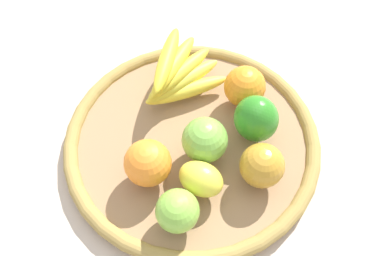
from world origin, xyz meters
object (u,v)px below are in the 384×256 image
object	(u,v)px
apple_1	(177,211)
apple_2	(262,166)
orange_1	(245,87)
lemon_0	(201,179)
bell_pepper	(256,119)
orange_0	(148,163)
banana_bunch	(178,74)
apple_0	(205,140)

from	to	relation	value
apple_1	apple_2	distance (m)	0.15
orange_1	apple_2	bearing A→B (deg)	145.72
apple_1	apple_2	bearing A→B (deg)	-99.98
orange_1	lemon_0	size ratio (longest dim) A/B	1.03
orange_1	bell_pepper	distance (m)	0.07
orange_0	apple_2	xyz separation A→B (m)	(-0.12, -0.13, -0.00)
apple_2	orange_1	bearing A→B (deg)	-34.28
banana_bunch	bell_pepper	bearing A→B (deg)	-167.57
apple_0	apple_1	distance (m)	0.13
banana_bunch	lemon_0	world-z (taller)	banana_bunch
banana_bunch	lemon_0	size ratio (longest dim) A/B	2.25
apple_0	apple_1	xyz separation A→B (m)	(-0.07, 0.11, -0.00)
apple_2	orange_0	bearing A→B (deg)	49.46
apple_0	orange_1	distance (m)	0.13
bell_pepper	apple_2	bearing A→B (deg)	131.07
banana_bunch	apple_1	size ratio (longest dim) A/B	2.49
apple_0	orange_1	world-z (taller)	apple_0
apple_1	bell_pepper	xyz separation A→B (m)	(0.04, -0.20, 0.01)
lemon_0	apple_0	bearing A→B (deg)	-45.41
apple_0	bell_pepper	size ratio (longest dim) A/B	0.87
banana_bunch	apple_1	world-z (taller)	banana_bunch
banana_bunch	orange_1	xyz separation A→B (m)	(-0.10, -0.07, -0.00)
orange_1	apple_2	world-z (taller)	orange_1
apple_1	apple_2	xyz separation A→B (m)	(-0.03, -0.15, 0.00)
orange_1	bell_pepper	bearing A→B (deg)	149.40
apple_2	bell_pepper	distance (m)	0.08
orange_1	lemon_0	world-z (taller)	orange_1
apple_1	apple_2	size ratio (longest dim) A/B	0.92
apple_0	orange_1	bearing A→B (deg)	-73.08
apple_1	bell_pepper	world-z (taller)	bell_pepper
apple_0	bell_pepper	distance (m)	0.09
orange_0	apple_2	size ratio (longest dim) A/B	1.06
apple_0	lemon_0	size ratio (longest dim) A/B	1.04
apple_0	orange_0	size ratio (longest dim) A/B	1.00
apple_1	bell_pepper	bearing A→B (deg)	-78.50
banana_bunch	bell_pepper	size ratio (longest dim) A/B	1.87
apple_0	apple_2	world-z (taller)	apple_0
orange_1	lemon_0	distance (m)	0.19
orange_1	lemon_0	bearing A→B (deg)	115.84
orange_1	apple_2	xyz separation A→B (m)	(-0.13, 0.09, -0.00)
bell_pepper	orange_1	bearing A→B (deg)	-41.98
apple_2	apple_0	bearing A→B (deg)	23.31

